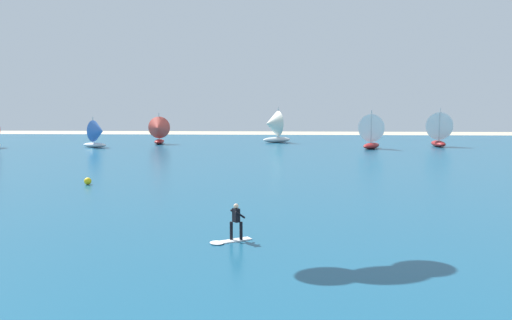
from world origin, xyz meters
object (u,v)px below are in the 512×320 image
kitesurfer (232,228)px  sailboat_heeled_over (158,130)px  sailboat_center_horizon (97,134)px  marker_buoy (88,181)px  sailboat_near_shore (438,129)px  sailboat_trailing (373,131)px  sailboat_anchored_offshore (273,126)px

kitesurfer → sailboat_heeled_over: sailboat_heeled_over is taller
kitesurfer → sailboat_center_horizon: size_ratio=0.46×
sailboat_heeled_over → kitesurfer: bearing=-73.3°
sailboat_heeled_over → marker_buoy: sailboat_heeled_over is taller
sailboat_center_horizon → sailboat_near_shore: bearing=5.5°
sailboat_trailing → sailboat_center_horizon: size_ratio=1.24×
kitesurfer → sailboat_anchored_offshore: (0.65, 59.42, 1.95)m
kitesurfer → sailboat_heeled_over: (-16.55, 55.09, 1.54)m
sailboat_trailing → marker_buoy: (-26.94, -33.56, -2.14)m
sailboat_center_horizon → sailboat_heeled_over: sailboat_heeled_over is taller
kitesurfer → sailboat_trailing: size_ratio=0.37×
sailboat_trailing → sailboat_heeled_over: (-31.05, 5.94, -0.27)m
sailboat_heeled_over → sailboat_center_horizon: bearing=-138.8°
kitesurfer → sailboat_heeled_over: size_ratio=0.41×
sailboat_trailing → sailboat_anchored_offshore: 17.25m
sailboat_trailing → sailboat_near_shore: bearing=23.6°
kitesurfer → sailboat_anchored_offshore: sailboat_anchored_offshore is taller
sailboat_near_shore → sailboat_heeled_over: bearing=177.7°
sailboat_trailing → marker_buoy: sailboat_trailing is taller
sailboat_heeled_over → marker_buoy: size_ratio=8.62×
sailboat_anchored_offshore → sailboat_near_shore: sailboat_anchored_offshore is taller
sailboat_anchored_offshore → sailboat_center_horizon: sailboat_anchored_offshore is taller
sailboat_trailing → sailboat_center_horizon: 38.17m
kitesurfer → sailboat_center_horizon: (-23.65, 48.85, 1.35)m
sailboat_trailing → marker_buoy: bearing=-128.8°
sailboat_trailing → sailboat_anchored_offshore: sailboat_anchored_offshore is taller
sailboat_center_horizon → sailboat_heeled_over: (7.11, 6.23, 0.19)m
sailboat_near_shore → marker_buoy: bearing=-134.2°
sailboat_anchored_offshore → sailboat_near_shore: (23.71, -5.97, -0.05)m
sailboat_center_horizon → sailboat_near_shore: 48.23m
sailboat_trailing → sailboat_near_shore: (9.85, 4.30, 0.10)m
sailboat_anchored_offshore → sailboat_near_shore: bearing=-14.1°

